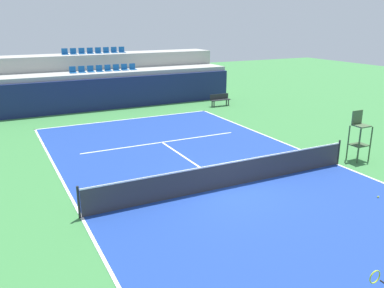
% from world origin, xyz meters
% --- Properties ---
extents(ground_plane, '(80.00, 80.00, 0.00)m').
position_xyz_m(ground_plane, '(0.00, 0.00, 0.00)').
color(ground_plane, '#387A3D').
extents(court_surface, '(11.00, 24.00, 0.01)m').
position_xyz_m(court_surface, '(0.00, 0.00, 0.01)').
color(court_surface, navy).
rests_on(court_surface, ground_plane).
extents(baseline_far, '(11.00, 0.10, 0.00)m').
position_xyz_m(baseline_far, '(0.00, 11.95, 0.01)').
color(baseline_far, white).
rests_on(baseline_far, court_surface).
extents(sideline_left, '(0.10, 24.00, 0.00)m').
position_xyz_m(sideline_left, '(-5.45, 0.00, 0.01)').
color(sideline_left, white).
rests_on(sideline_left, court_surface).
extents(sideline_right, '(0.10, 24.00, 0.00)m').
position_xyz_m(sideline_right, '(5.45, 0.00, 0.01)').
color(sideline_right, white).
rests_on(sideline_right, court_surface).
extents(service_line_far, '(8.26, 0.10, 0.00)m').
position_xyz_m(service_line_far, '(0.00, 6.40, 0.01)').
color(service_line_far, white).
rests_on(service_line_far, court_surface).
extents(centre_service_line, '(0.10, 6.40, 0.00)m').
position_xyz_m(centre_service_line, '(0.00, 3.20, 0.01)').
color(centre_service_line, white).
rests_on(centre_service_line, court_surface).
extents(back_wall, '(18.51, 0.30, 2.16)m').
position_xyz_m(back_wall, '(0.00, 15.44, 1.08)').
color(back_wall, navy).
rests_on(back_wall, ground_plane).
extents(stands_tier_lower, '(18.51, 2.40, 2.46)m').
position_xyz_m(stands_tier_lower, '(0.00, 16.79, 1.23)').
color(stands_tier_lower, '#9E9E99').
rests_on(stands_tier_lower, ground_plane).
extents(stands_tier_upper, '(18.51, 2.40, 3.52)m').
position_xyz_m(stands_tier_upper, '(0.00, 19.19, 1.76)').
color(stands_tier_upper, '#9E9E99').
rests_on(stands_tier_upper, ground_plane).
extents(seating_row_lower, '(4.75, 0.44, 0.44)m').
position_xyz_m(seating_row_lower, '(0.00, 16.88, 2.58)').
color(seating_row_lower, '#145193').
rests_on(seating_row_lower, stands_tier_lower).
extents(seating_row_upper, '(4.75, 0.44, 0.44)m').
position_xyz_m(seating_row_upper, '(0.00, 19.28, 3.65)').
color(seating_row_upper, '#145193').
rests_on(seating_row_upper, stands_tier_upper).
extents(tennis_net, '(11.08, 0.08, 1.07)m').
position_xyz_m(tennis_net, '(0.00, 0.00, 0.51)').
color(tennis_net, black).
rests_on(tennis_net, court_surface).
extents(umpire_chair, '(0.76, 0.66, 2.20)m').
position_xyz_m(umpire_chair, '(6.70, 0.06, 1.19)').
color(umpire_chair, '#334C2D').
rests_on(umpire_chair, ground_plane).
extents(player_bench, '(1.50, 0.40, 0.85)m').
position_xyz_m(player_bench, '(7.28, 12.95, 0.51)').
color(player_bench, '#232328').
rests_on(player_bench, ground_plane).
extents(tennis_ball_0, '(0.07, 0.07, 0.07)m').
position_xyz_m(tennis_ball_0, '(4.14, -3.21, 0.04)').
color(tennis_ball_0, '#CCE033').
rests_on(tennis_ball_0, court_surface).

